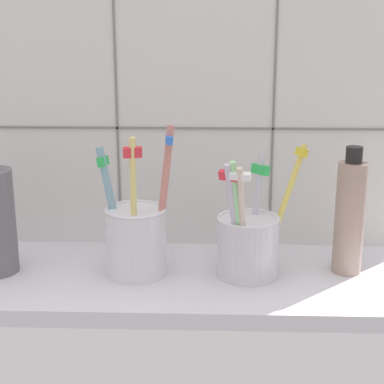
{
  "coord_description": "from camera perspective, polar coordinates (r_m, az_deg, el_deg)",
  "views": [
    {
      "loc": [
        2.52,
        -70.65,
        32.32
      ],
      "look_at": [
        0.0,
        -0.01,
        12.79
      ],
      "focal_mm": 56.26,
      "sensor_mm": 36.0,
      "label": 1
    }
  ],
  "objects": [
    {
      "name": "toothbrush_cup_left",
      "position": [
        0.76,
        -5.28,
        -4.25
      ],
      "size": [
        9.95,
        7.69,
        19.02
      ],
      "color": "silver",
      "rests_on": "counter_slab"
    },
    {
      "name": "toothbrush_cup_right",
      "position": [
        0.75,
        5.35,
        -4.71
      ],
      "size": [
        11.43,
        10.09,
        16.2
      ],
      "color": "silver",
      "rests_on": "counter_slab"
    },
    {
      "name": "soap_bottle",
      "position": [
        0.78,
        14.72,
        -2.2
      ],
      "size": [
        3.71,
        3.71,
        16.25
      ],
      "color": "tan",
      "rests_on": "counter_slab"
    },
    {
      "name": "tile_wall_back",
      "position": [
        0.83,
        0.3,
        8.67
      ],
      "size": [
        64.0,
        2.2,
        45.0
      ],
      "color": "silver",
      "rests_on": "ground"
    },
    {
      "name": "counter_slab",
      "position": [
        0.77,
        0.0,
        -8.45
      ],
      "size": [
        64.0,
        22.0,
        2.0
      ],
      "primitive_type": "cube",
      "color": "silver",
      "rests_on": "ground"
    }
  ]
}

